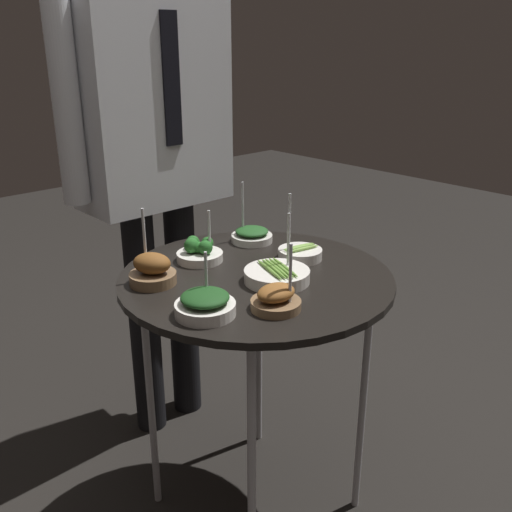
{
  "coord_description": "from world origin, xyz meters",
  "views": [
    {
      "loc": [
        -0.9,
        -0.96,
        1.28
      ],
      "look_at": [
        0.0,
        0.0,
        0.78
      ],
      "focal_mm": 40.0,
      "sensor_mm": 36.0,
      "label": 1
    }
  ],
  "objects_px": {
    "bowl_roast_back_right": "(152,271)",
    "bowl_roast_far_rim": "(276,299)",
    "bowl_spinach_center": "(205,304)",
    "bowl_spinach_back_left": "(252,235)",
    "bowl_asparagus_front_right": "(277,275)",
    "bowl_broccoli_mid_right": "(199,252)",
    "serving_cart": "(256,294)",
    "bowl_asparagus_near_rim": "(300,253)",
    "waiter_figure": "(152,130)"
  },
  "relations": [
    {
      "from": "bowl_roast_back_right",
      "to": "bowl_roast_far_rim",
      "type": "bearing_deg",
      "value": -68.6
    },
    {
      "from": "bowl_spinach_center",
      "to": "bowl_spinach_back_left",
      "type": "bearing_deg",
      "value": 35.31
    },
    {
      "from": "bowl_spinach_center",
      "to": "bowl_roast_back_right",
      "type": "distance_m",
      "value": 0.22
    },
    {
      "from": "bowl_asparagus_front_right",
      "to": "bowl_broccoli_mid_right",
      "type": "distance_m",
      "value": 0.25
    },
    {
      "from": "serving_cart",
      "to": "bowl_roast_back_right",
      "type": "bearing_deg",
      "value": 149.06
    },
    {
      "from": "bowl_roast_far_rim",
      "to": "serving_cart",
      "type": "bearing_deg",
      "value": 59.65
    },
    {
      "from": "bowl_roast_far_rim",
      "to": "bowl_spinach_back_left",
      "type": "relative_size",
      "value": 0.89
    },
    {
      "from": "bowl_roast_far_rim",
      "to": "bowl_spinach_center",
      "type": "xyz_separation_m",
      "value": [
        -0.13,
        0.08,
        -0.0
      ]
    },
    {
      "from": "bowl_asparagus_near_rim",
      "to": "bowl_roast_far_rim",
      "type": "relative_size",
      "value": 1.16
    },
    {
      "from": "serving_cart",
      "to": "bowl_spinach_back_left",
      "type": "xyz_separation_m",
      "value": [
        0.16,
        0.19,
        0.07
      ]
    },
    {
      "from": "bowl_spinach_center",
      "to": "waiter_figure",
      "type": "height_order",
      "value": "waiter_figure"
    },
    {
      "from": "bowl_spinach_center",
      "to": "serving_cart",
      "type": "bearing_deg",
      "value": 20.67
    },
    {
      "from": "bowl_roast_far_rim",
      "to": "bowl_spinach_back_left",
      "type": "xyz_separation_m",
      "value": [
        0.26,
        0.36,
        -0.0
      ]
    },
    {
      "from": "serving_cart",
      "to": "waiter_figure",
      "type": "distance_m",
      "value": 0.63
    },
    {
      "from": "bowl_asparagus_front_right",
      "to": "bowl_broccoli_mid_right",
      "type": "relative_size",
      "value": 1.23
    },
    {
      "from": "bowl_broccoli_mid_right",
      "to": "bowl_roast_back_right",
      "type": "bearing_deg",
      "value": -165.89
    },
    {
      "from": "bowl_asparagus_front_right",
      "to": "bowl_roast_back_right",
      "type": "height_order",
      "value": "bowl_roast_back_right"
    },
    {
      "from": "bowl_asparagus_front_right",
      "to": "waiter_figure",
      "type": "relative_size",
      "value": 0.1
    },
    {
      "from": "bowl_spinach_center",
      "to": "bowl_roast_far_rim",
      "type": "bearing_deg",
      "value": -33.03
    },
    {
      "from": "bowl_roast_far_rim",
      "to": "bowl_roast_back_right",
      "type": "distance_m",
      "value": 0.32
    },
    {
      "from": "bowl_spinach_center",
      "to": "bowl_roast_back_right",
      "type": "height_order",
      "value": "bowl_roast_back_right"
    },
    {
      "from": "bowl_roast_back_right",
      "to": "waiter_figure",
      "type": "distance_m",
      "value": 0.54
    },
    {
      "from": "bowl_spinach_center",
      "to": "bowl_roast_back_right",
      "type": "bearing_deg",
      "value": 87.01
    },
    {
      "from": "bowl_roast_far_rim",
      "to": "bowl_asparagus_front_right",
      "type": "relative_size",
      "value": 0.95
    },
    {
      "from": "bowl_spinach_back_left",
      "to": "bowl_broccoli_mid_right",
      "type": "xyz_separation_m",
      "value": [
        -0.2,
        -0.01,
        0.0
      ]
    },
    {
      "from": "bowl_asparagus_near_rim",
      "to": "waiter_figure",
      "type": "bearing_deg",
      "value": 101.04
    },
    {
      "from": "bowl_asparagus_near_rim",
      "to": "bowl_broccoli_mid_right",
      "type": "relative_size",
      "value": 1.35
    },
    {
      "from": "bowl_asparagus_near_rim",
      "to": "bowl_spinach_back_left",
      "type": "relative_size",
      "value": 1.04
    },
    {
      "from": "serving_cart",
      "to": "bowl_spinach_center",
      "type": "height_order",
      "value": "bowl_spinach_center"
    },
    {
      "from": "bowl_roast_back_right",
      "to": "bowl_asparagus_front_right",
      "type": "bearing_deg",
      "value": -40.88
    },
    {
      "from": "serving_cart",
      "to": "bowl_broccoli_mid_right",
      "type": "bearing_deg",
      "value": 103.56
    },
    {
      "from": "bowl_asparagus_front_right",
      "to": "bowl_roast_far_rim",
      "type": "bearing_deg",
      "value": -135.84
    },
    {
      "from": "bowl_roast_far_rim",
      "to": "bowl_roast_back_right",
      "type": "xyz_separation_m",
      "value": [
        -0.12,
        0.3,
        0.01
      ]
    },
    {
      "from": "bowl_spinach_back_left",
      "to": "bowl_broccoli_mid_right",
      "type": "relative_size",
      "value": 1.3
    },
    {
      "from": "bowl_asparagus_near_rim",
      "to": "bowl_spinach_back_left",
      "type": "distance_m",
      "value": 0.19
    },
    {
      "from": "bowl_spinach_center",
      "to": "bowl_spinach_back_left",
      "type": "distance_m",
      "value": 0.48
    },
    {
      "from": "bowl_spinach_center",
      "to": "bowl_asparagus_front_right",
      "type": "bearing_deg",
      "value": 5.08
    },
    {
      "from": "serving_cart",
      "to": "bowl_roast_back_right",
      "type": "height_order",
      "value": "bowl_roast_back_right"
    },
    {
      "from": "serving_cart",
      "to": "bowl_asparagus_near_rim",
      "type": "relative_size",
      "value": 4.08
    },
    {
      "from": "bowl_roast_far_rim",
      "to": "bowl_spinach_center",
      "type": "height_order",
      "value": "bowl_roast_far_rim"
    },
    {
      "from": "bowl_asparagus_front_right",
      "to": "bowl_roast_back_right",
      "type": "relative_size",
      "value": 0.9
    },
    {
      "from": "serving_cart",
      "to": "bowl_roast_back_right",
      "type": "distance_m",
      "value": 0.27
    },
    {
      "from": "bowl_spinach_center",
      "to": "bowl_spinach_back_left",
      "type": "relative_size",
      "value": 0.76
    },
    {
      "from": "bowl_roast_far_rim",
      "to": "bowl_asparagus_front_right",
      "type": "height_order",
      "value": "bowl_asparagus_front_right"
    },
    {
      "from": "bowl_roast_far_rim",
      "to": "bowl_asparagus_front_right",
      "type": "xyz_separation_m",
      "value": [
        0.11,
        0.11,
        -0.01
      ]
    },
    {
      "from": "bowl_spinach_back_left",
      "to": "waiter_figure",
      "type": "distance_m",
      "value": 0.44
    },
    {
      "from": "bowl_spinach_back_left",
      "to": "waiter_figure",
      "type": "bearing_deg",
      "value": 106.93
    },
    {
      "from": "serving_cart",
      "to": "bowl_roast_far_rim",
      "type": "height_order",
      "value": "bowl_roast_far_rim"
    },
    {
      "from": "waiter_figure",
      "to": "bowl_spinach_center",
      "type": "bearing_deg",
      "value": -115.47
    },
    {
      "from": "serving_cart",
      "to": "bowl_roast_back_right",
      "type": "xyz_separation_m",
      "value": [
        -0.22,
        0.13,
        0.09
      ]
    }
  ]
}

